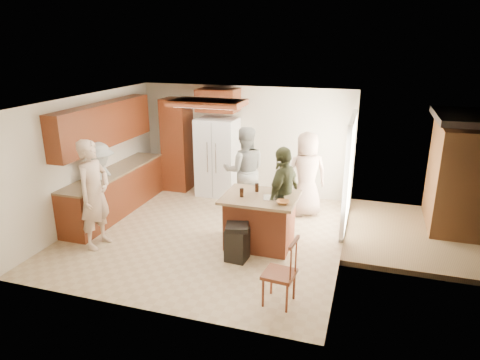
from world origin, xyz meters
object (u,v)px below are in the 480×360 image
(person_front_left, at_px, (94,194))
(person_behind_left, at_px, (245,170))
(person_counter, at_px, (101,184))
(spindle_chair, at_px, (281,274))
(person_side_right, at_px, (283,195))
(refrigerator, at_px, (218,157))
(person_behind_right, at_px, (306,174))
(kitchen_island, at_px, (260,220))
(trash_bin, at_px, (237,242))

(person_front_left, relative_size, person_behind_left, 1.05)
(person_counter, bearing_deg, spindle_chair, -99.07)
(person_front_left, height_order, person_side_right, person_front_left)
(refrigerator, bearing_deg, person_side_right, -44.99)
(person_behind_right, distance_m, kitchen_island, 1.77)
(person_front_left, height_order, spindle_chair, person_front_left)
(person_counter, height_order, trash_bin, person_counter)
(person_behind_left, bearing_deg, refrigerator, -63.80)
(person_behind_right, xyz_separation_m, trash_bin, (-0.76, -2.27, -0.56))
(trash_bin, bearing_deg, person_counter, 168.57)
(person_behind_right, xyz_separation_m, kitchen_island, (-0.54, -1.64, -0.40))
(person_counter, xyz_separation_m, kitchen_island, (3.19, 0.04, -0.35))
(person_behind_left, bearing_deg, spindle_chair, 95.43)
(person_behind_left, relative_size, refrigerator, 1.02)
(spindle_chair, bearing_deg, trash_bin, 133.54)
(person_side_right, bearing_deg, kitchen_island, -32.68)
(kitchen_island, distance_m, spindle_chair, 1.79)
(person_front_left, xyz_separation_m, person_behind_left, (2.02, 2.26, -0.05))
(refrigerator, distance_m, kitchen_island, 2.83)
(person_behind_left, relative_size, person_behind_right, 1.05)
(person_side_right, xyz_separation_m, trash_bin, (-0.56, -0.95, -0.56))
(person_side_right, height_order, refrigerator, refrigerator)
(kitchen_island, bearing_deg, refrigerator, 125.54)
(person_side_right, relative_size, trash_bin, 2.79)
(refrigerator, height_order, trash_bin, refrigerator)
(refrigerator, distance_m, spindle_chair, 4.58)
(kitchen_island, bearing_deg, person_counter, -179.34)
(person_behind_right, distance_m, refrigerator, 2.26)
(person_side_right, height_order, spindle_chair, person_side_right)
(person_counter, bearing_deg, person_behind_right, -52.77)
(refrigerator, distance_m, trash_bin, 3.29)
(person_front_left, height_order, kitchen_island, person_front_left)
(person_behind_right, bearing_deg, person_counter, -2.86)
(person_side_right, height_order, person_counter, person_side_right)
(person_behind_left, distance_m, kitchen_island, 1.62)
(person_side_right, relative_size, spindle_chair, 1.77)
(person_side_right, distance_m, refrigerator, 2.77)
(person_counter, relative_size, spindle_chair, 1.66)
(person_counter, xyz_separation_m, refrigerator, (1.57, 2.31, 0.07))
(person_front_left, distance_m, spindle_chair, 3.58)
(refrigerator, bearing_deg, trash_bin, -64.25)
(person_behind_left, height_order, person_behind_right, person_behind_left)
(person_counter, xyz_separation_m, trash_bin, (2.97, -0.60, -0.51))
(trash_bin, bearing_deg, kitchen_island, 70.95)
(kitchen_island, relative_size, trash_bin, 2.03)
(person_behind_left, relative_size, person_side_right, 1.04)
(spindle_chair, bearing_deg, kitchen_island, 113.98)
(kitchen_island, bearing_deg, person_behind_right, 71.72)
(person_side_right, relative_size, kitchen_island, 1.37)
(person_behind_left, height_order, spindle_chair, person_behind_left)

